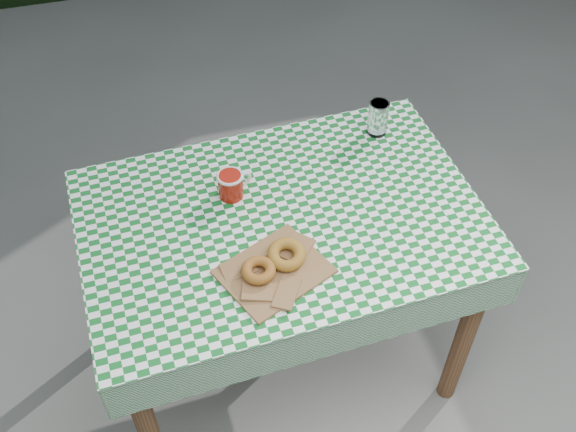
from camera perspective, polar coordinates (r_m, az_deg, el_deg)
The scene contains 8 objects.
ground at distance 2.49m, azimuth 1.31°, elevation -13.15°, with size 60.00×60.00×0.00m, color #50504B.
table at distance 2.21m, azimuth -0.44°, elevation -6.74°, with size 1.12×0.75×0.75m, color #52311C.
tablecloth at distance 1.92m, azimuth -0.50°, elevation -0.15°, with size 1.14×0.77×0.01m, color #0E5D1F.
paper_bag at distance 1.78m, azimuth -1.17°, elevation -4.66°, with size 0.27×0.21×0.01m, color #91623F.
bagel_front at distance 1.76m, azimuth -2.52°, elevation -4.61°, with size 0.09×0.09×0.03m, color #8F581D.
bagel_back at distance 1.79m, azimuth -0.14°, elevation -3.28°, with size 0.10×0.10×0.03m, color #9A6920.
coffee_mug at distance 1.95m, azimuth -4.88°, elevation 2.60°, with size 0.15×0.15×0.08m, color maroon, non-canonical shape.
drinking_glass at distance 2.16m, azimuth 7.61°, elevation 8.23°, with size 0.06×0.06×0.12m, color white.
Camera 1 is at (-0.37, -1.16, 2.17)m, focal length 42.08 mm.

